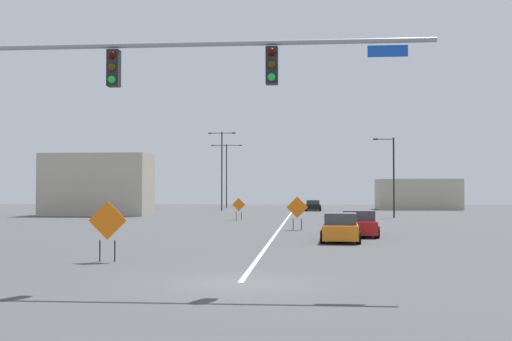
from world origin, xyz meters
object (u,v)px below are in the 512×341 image
object	(u,v)px
street_lamp_far_left	(226,170)
car_red_approaching	(358,224)
car_black_near	(313,206)
car_orange_far	(340,228)
construction_sign_right_lane	(297,209)
construction_sign_left_lane	(108,223)
street_lamp_far_right	(392,173)
traffic_signal_assembly	(116,90)
construction_sign_left_shoulder	(239,206)
street_lamp_mid_left	(222,165)

from	to	relation	value
street_lamp_far_left	car_red_approaching	distance (m)	57.23
car_black_near	car_orange_far	size ratio (longest dim) A/B	1.02
street_lamp_far_left	construction_sign_right_lane	bearing A→B (deg)	-77.45
street_lamp_far_left	construction_sign_left_lane	size ratio (longest dim) A/B	4.27
construction_sign_right_lane	car_black_near	bearing A→B (deg)	87.96
street_lamp_far_right	construction_sign_left_lane	size ratio (longest dim) A/B	3.47
construction_sign_right_lane	car_red_approaching	bearing A→B (deg)	-55.50
street_lamp_far_left	construction_sign_right_lane	size ratio (longest dim) A/B	4.28
traffic_signal_assembly	street_lamp_far_right	distance (m)	44.25
construction_sign_right_lane	construction_sign_left_shoulder	bearing A→B (deg)	111.85
street_lamp_far_left	construction_sign_left_shoulder	xyz separation A→B (m)	(5.88, -36.93, -4.27)
construction_sign_left_shoulder	construction_sign_right_lane	distance (m)	14.12
construction_sign_left_shoulder	car_red_approaching	world-z (taller)	construction_sign_left_shoulder
construction_sign_left_lane	car_red_approaching	world-z (taller)	construction_sign_left_lane
traffic_signal_assembly	car_red_approaching	size ratio (longest dim) A/B	3.16
traffic_signal_assembly	construction_sign_left_lane	xyz separation A→B (m)	(-1.78, 4.76, -4.04)
construction_sign_left_lane	construction_sign_right_lane	bearing A→B (deg)	70.46
traffic_signal_assembly	construction_sign_left_lane	bearing A→B (deg)	110.56
traffic_signal_assembly	car_orange_far	world-z (taller)	traffic_signal_assembly
street_lamp_far_left	construction_sign_left_lane	bearing A→B (deg)	-86.15
street_lamp_mid_left	street_lamp_far_left	size ratio (longest dim) A/B	1.06
car_red_approaching	construction_sign_left_lane	bearing A→B (deg)	-126.97
car_red_approaching	street_lamp_far_right	bearing A→B (deg)	78.09
construction_sign_left_lane	street_lamp_far_left	bearing A→B (deg)	93.85
construction_sign_left_lane	construction_sign_right_lane	xyz separation A→B (m)	(6.53, 18.41, -0.01)
construction_sign_right_lane	traffic_signal_assembly	bearing A→B (deg)	-101.58
construction_sign_left_lane	car_orange_far	distance (m)	12.93
street_lamp_far_right	street_lamp_far_left	bearing A→B (deg)	122.43
street_lamp_far_right	street_lamp_mid_left	xyz separation A→B (m)	(-18.58, 17.84, 1.52)
street_lamp_far_right	street_lamp_far_left	distance (m)	36.78
street_lamp_mid_left	street_lamp_far_left	xyz separation A→B (m)	(-1.13, 13.19, -0.22)
street_lamp_far_right	car_black_near	xyz separation A→B (m)	(-7.23, 18.74, -3.56)
traffic_signal_assembly	car_red_approaching	xyz separation A→B (m)	(8.24, 18.09, -4.73)
construction_sign_left_lane	construction_sign_left_shoulder	bearing A→B (deg)	87.67
construction_sign_left_lane	car_orange_far	world-z (taller)	construction_sign_left_lane
street_lamp_far_right	car_orange_far	bearing A→B (deg)	-102.64
street_lamp_mid_left	car_black_near	world-z (taller)	street_lamp_mid_left
construction_sign_right_lane	car_orange_far	distance (m)	9.31
car_red_approaching	car_orange_far	bearing A→B (deg)	-107.01
street_lamp_mid_left	car_orange_far	distance (m)	47.73
traffic_signal_assembly	construction_sign_left_shoulder	distance (m)	36.52
construction_sign_right_lane	car_red_approaching	xyz separation A→B (m)	(3.50, -5.09, -0.69)
street_lamp_far_right	car_black_near	size ratio (longest dim) A/B	1.82
construction_sign_right_lane	car_black_near	world-z (taller)	construction_sign_right_lane
street_lamp_far_left	car_red_approaching	world-z (taller)	street_lamp_far_left
car_red_approaching	car_black_near	bearing A→B (deg)	92.87
street_lamp_far_left	construction_sign_left_lane	distance (m)	68.72
car_orange_far	street_lamp_far_right	bearing A→B (deg)	77.36
construction_sign_left_lane	street_lamp_mid_left	bearing A→B (deg)	93.59
traffic_signal_assembly	car_orange_far	bearing A→B (deg)	63.56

